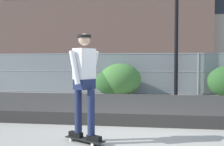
% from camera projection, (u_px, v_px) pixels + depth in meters
% --- Properties ---
extents(ground_plane, '(120.00, 120.00, 0.00)m').
position_uv_depth(ground_plane, '(126.00, 138.00, 5.42)').
color(ground_plane, '#9E998E').
extents(gravel_berm, '(11.25, 3.92, 0.29)m').
position_uv_depth(gravel_berm, '(135.00, 107.00, 8.24)').
color(gravel_berm, '#33302D').
rests_on(gravel_berm, ground_plane).
extents(skateboard, '(0.80, 0.56, 0.07)m').
position_uv_depth(skateboard, '(85.00, 139.00, 5.08)').
color(skateboard, black).
rests_on(skateboard, ground_plane).
extents(skater, '(0.68, 0.62, 1.87)m').
position_uv_depth(skater, '(84.00, 79.00, 5.04)').
color(skater, black).
rests_on(skater, skateboard).
extents(chain_fence, '(24.84, 0.06, 1.85)m').
position_uv_depth(chain_fence, '(142.00, 73.00, 12.86)').
color(chain_fence, gray).
rests_on(chain_fence, ground_plane).
extents(parked_car_near, '(4.43, 2.00, 1.66)m').
position_uv_depth(parked_car_near, '(92.00, 72.00, 16.87)').
color(parked_car_near, black).
rests_on(parked_car_near, ground_plane).
extents(library_building, '(30.09, 11.77, 18.65)m').
position_uv_depth(library_building, '(106.00, 12.00, 44.37)').
color(library_building, brown).
rests_on(library_building, ground_plane).
extents(shrub_left, '(1.50, 1.23, 1.16)m').
position_uv_depth(shrub_left, '(113.00, 82.00, 12.20)').
color(shrub_left, '#2D5B28').
rests_on(shrub_left, ground_plane).
extents(shrub_center, '(1.79, 1.46, 1.38)m').
position_uv_depth(shrub_center, '(120.00, 80.00, 12.19)').
color(shrub_center, '#477F38').
rests_on(shrub_center, ground_plane).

